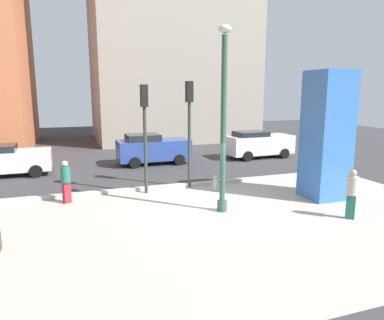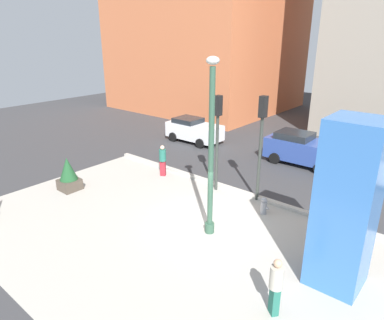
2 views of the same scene
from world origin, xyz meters
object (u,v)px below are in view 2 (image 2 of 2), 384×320
fire_hydrant (264,206)px  car_curb_east (194,130)px  traffic_light_far_side (262,132)px  pedestrian_on_sidewalk (163,159)px  car_intersection (303,149)px  pedestrian_crossing (276,284)px  lamp_post (211,154)px  art_pillar_blue (346,207)px  potted_plant_mid_plaza (68,175)px  traffic_light_corner (218,128)px

fire_hydrant → car_curb_east: (-8.90, 6.11, 0.46)m
traffic_light_far_side → pedestrian_on_sidewalk: (-5.28, -0.71, -2.25)m
car_intersection → car_curb_east: 7.66m
car_intersection → pedestrian_crossing: (4.22, -11.47, 0.04)m
fire_hydrant → pedestrian_on_sidewalk: bearing=177.5°
lamp_post → pedestrian_on_sidewalk: size_ratio=3.84×
art_pillar_blue → pedestrian_on_sidewalk: size_ratio=3.03×
art_pillar_blue → fire_hydrant: size_ratio=6.80×
art_pillar_blue → car_curb_east: size_ratio=1.31×
fire_hydrant → car_intersection: size_ratio=0.18×
art_pillar_blue → lamp_post: bearing=-177.1°
art_pillar_blue → traffic_light_far_side: 5.77m
potted_plant_mid_plaza → traffic_light_far_side: (7.48, 4.88, 2.40)m
art_pillar_blue → pedestrian_on_sidewalk: (-9.92, 2.65, -1.61)m
car_intersection → pedestrian_on_sidewalk: size_ratio=2.54×
traffic_light_corner → car_intersection: (1.69, 6.05, -2.15)m
potted_plant_mid_plaza → car_curb_east: bearing=93.1°
fire_hydrant → car_curb_east: 10.80m
potted_plant_mid_plaza → car_intersection: car_intersection is taller
lamp_post → traffic_light_corner: (-2.10, 3.27, -0.08)m
lamp_post → car_intersection: lamp_post is taller
lamp_post → traffic_light_far_side: size_ratio=1.37×
fire_hydrant → car_intersection: 6.84m
fire_hydrant → potted_plant_mid_plaza: bearing=-155.0°
car_curb_east → pedestrian_on_sidewalk: pedestrian_on_sidewalk is taller
traffic_light_corner → pedestrian_crossing: 8.29m
traffic_light_corner → car_curb_east: 8.38m
potted_plant_mid_plaza → car_curb_east: size_ratio=0.43×
lamp_post → potted_plant_mid_plaza: 7.97m
traffic_light_corner → pedestrian_on_sidewalk: traffic_light_corner is taller
lamp_post → art_pillar_blue: 4.66m
lamp_post → traffic_light_corner: 3.88m
fire_hydrant → traffic_light_corner: traffic_light_corner is taller
lamp_post → pedestrian_crossing: (3.81, -2.16, -2.19)m
potted_plant_mid_plaza → pedestrian_crossing: pedestrian_crossing is taller
pedestrian_crossing → fire_hydrant: bearing=121.8°
lamp_post → potted_plant_mid_plaza: lamp_post is taller
art_pillar_blue → potted_plant_mid_plaza: art_pillar_blue is taller
car_intersection → car_curb_east: bearing=-175.6°
potted_plant_mid_plaza → fire_hydrant: size_ratio=2.20×
traffic_light_far_side → car_intersection: (-0.38, 5.72, -2.27)m
lamp_post → pedestrian_crossing: bearing=-29.5°
potted_plant_mid_plaza → traffic_light_corner: 7.43m
art_pillar_blue → pedestrian_on_sidewalk: bearing=165.0°
traffic_light_far_side → fire_hydrant: bearing=-48.0°
art_pillar_blue → traffic_light_far_side: bearing=144.1°
lamp_post → traffic_light_corner: size_ratio=1.42×
traffic_light_far_side → car_intersection: 6.17m
lamp_post → fire_hydrant: size_ratio=8.62×
traffic_light_corner → car_curb_east: size_ratio=1.17×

